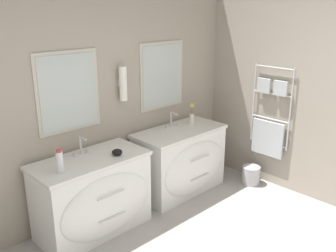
# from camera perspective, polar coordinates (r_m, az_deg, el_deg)

# --- Properties ---
(wall_back) EXTENTS (5.74, 0.17, 2.60)m
(wall_back) POSITION_cam_1_polar(r_m,az_deg,el_deg) (4.00, -12.34, 4.03)
(wall_back) COLOR #9E9384
(wall_back) RESTS_ON ground_plane
(wall_right) EXTENTS (0.13, 4.32, 2.60)m
(wall_right) POSITION_cam_1_polar(r_m,az_deg,el_deg) (4.70, 18.83, 5.42)
(wall_right) COLOR #9E9384
(wall_right) RESTS_ON ground_plane
(vanity_left) EXTENTS (1.15, 0.63, 0.80)m
(vanity_left) POSITION_cam_1_polar(r_m,az_deg,el_deg) (3.90, -11.20, -10.36)
(vanity_left) COLOR white
(vanity_left) RESTS_ON ground_plane
(vanity_right) EXTENTS (1.15, 0.63, 0.80)m
(vanity_right) POSITION_cam_1_polar(r_m,az_deg,el_deg) (4.63, 2.07, -5.30)
(vanity_right) COLOR white
(vanity_right) RESTS_ON ground_plane
(faucet_left) EXTENTS (0.17, 0.12, 0.19)m
(faucet_left) POSITION_cam_1_polar(r_m,az_deg,el_deg) (3.84, -13.06, -2.97)
(faucet_left) COLOR silver
(faucet_left) RESTS_ON vanity_left
(faucet_right) EXTENTS (0.17, 0.12, 0.19)m
(faucet_right) POSITION_cam_1_polar(r_m,az_deg,el_deg) (4.57, 0.57, 0.94)
(faucet_right) COLOR silver
(faucet_right) RESTS_ON vanity_right
(toiletry_bottle) EXTENTS (0.06, 0.06, 0.22)m
(toiletry_bottle) POSITION_cam_1_polar(r_m,az_deg,el_deg) (3.48, -16.17, -5.25)
(toiletry_bottle) COLOR silver
(toiletry_bottle) RESTS_ON vanity_left
(amenity_bowl) EXTENTS (0.11, 0.11, 0.06)m
(amenity_bowl) POSITION_cam_1_polar(r_m,az_deg,el_deg) (3.78, -7.77, -3.98)
(amenity_bowl) COLOR black
(amenity_bowl) RESTS_ON vanity_left
(flower_vase) EXTENTS (0.06, 0.06, 0.27)m
(flower_vase) POSITION_cam_1_polar(r_m,az_deg,el_deg) (4.70, 3.65, 1.58)
(flower_vase) COLOR silver
(flower_vase) RESTS_ON vanity_right
(waste_bin) EXTENTS (0.23, 0.23, 0.24)m
(waste_bin) POSITION_cam_1_polar(r_m,az_deg,el_deg) (5.05, 12.53, -7.24)
(waste_bin) COLOR #B7B7BC
(waste_bin) RESTS_ON ground_plane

